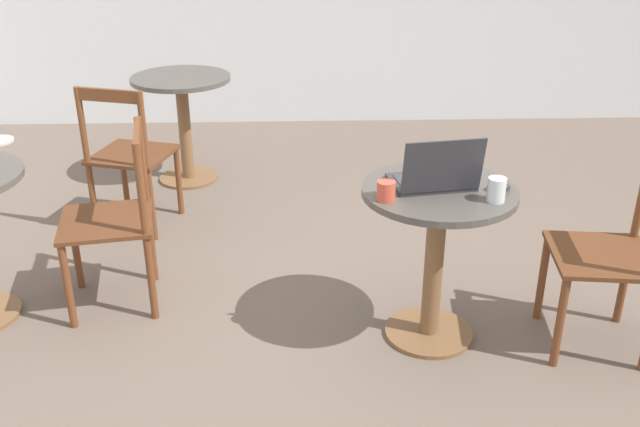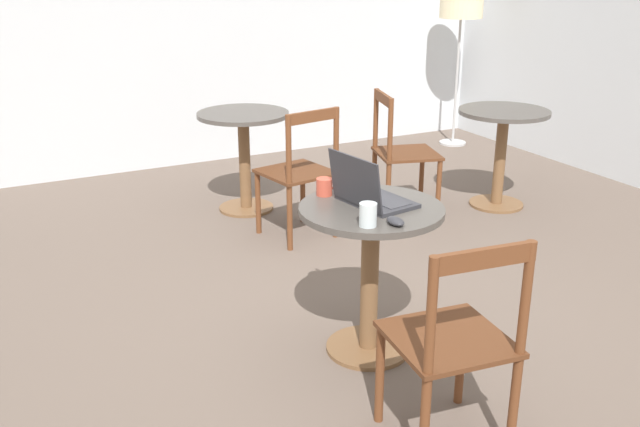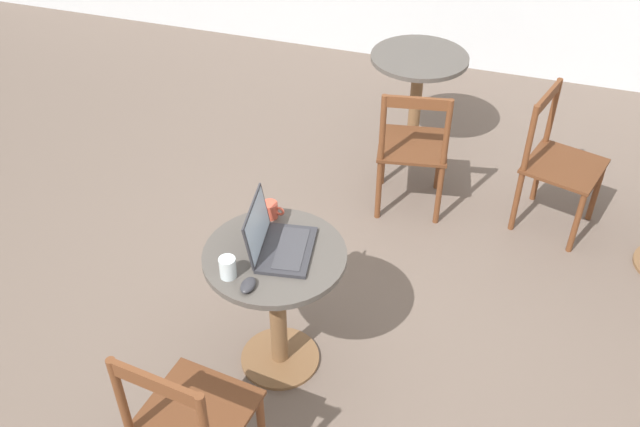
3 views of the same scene
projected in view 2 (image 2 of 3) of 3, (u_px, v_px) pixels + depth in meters
The scene contains 13 objects.
ground_plane at pixel (344, 320), 3.70m from camera, with size 16.00×16.00×0.00m, color #66564C.
wall_back at pixel (157, 10), 5.93m from camera, with size 9.40×0.06×2.70m.
cafe_table_near at pixel (370, 249), 3.25m from camera, with size 0.66×0.66×0.73m.
cafe_table_mid at pixel (502, 137), 5.21m from camera, with size 0.66×0.66×0.73m.
cafe_table_far at pixel (244, 140), 5.13m from camera, with size 0.66×0.66×0.73m.
chair_near_front at pixel (454, 344), 2.62m from camera, with size 0.47×0.47×0.88m.
chair_mid_left at pixel (401, 153), 5.10m from camera, with size 0.52×0.52×0.88m.
chair_far_front at pixel (300, 173), 4.64m from camera, with size 0.49×0.49×0.88m.
floor_lamp at pixel (462, 7), 6.67m from camera, with size 0.41×0.41×1.51m.
laptop at pixel (370, 194), 3.18m from camera, with size 0.32×0.37×0.24m.
mouse at pixel (395, 221), 2.96m from camera, with size 0.06×0.10×0.03m.
mug at pixel (325, 187), 3.32m from camera, with size 0.11×0.08×0.08m.
drinking_glass at pixel (368, 215), 2.94m from camera, with size 0.07×0.07×0.10m.
Camera 2 is at (-1.62, -2.86, 1.79)m, focal length 40.00 mm.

